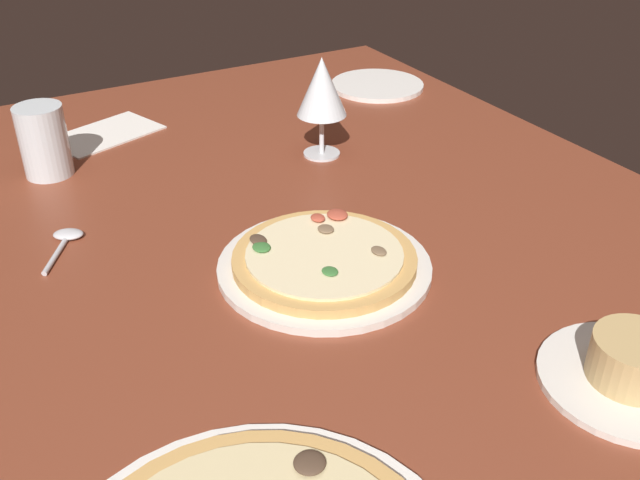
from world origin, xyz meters
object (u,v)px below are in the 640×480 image
(pizza_main, at_px, (324,262))
(wine_glass_far, at_px, (322,89))
(spoon, at_px, (65,240))
(side_plate, at_px, (377,85))
(water_glass, at_px, (45,146))
(paper_menu, at_px, (105,134))
(ramekin_on_saucer, at_px, (632,368))

(pizza_main, height_order, wine_glass_far, wine_glass_far)
(wine_glass_far, xyz_separation_m, spoon, (0.08, -0.43, -0.11))
(pizza_main, bearing_deg, side_plate, 141.45)
(water_glass, bearing_deg, wine_glass_far, 70.49)
(pizza_main, bearing_deg, paper_menu, -167.33)
(pizza_main, distance_m, ramekin_on_saucer, 0.37)
(ramekin_on_saucer, bearing_deg, spoon, -141.79)
(water_glass, bearing_deg, pizza_main, 28.49)
(side_plate, xyz_separation_m, spoon, (0.31, -0.69, 0.00))
(side_plate, height_order, paper_menu, side_plate)
(paper_menu, height_order, spoon, spoon)
(ramekin_on_saucer, distance_m, wine_glass_far, 0.63)
(water_glass, relative_size, spoon, 1.07)
(ramekin_on_saucer, bearing_deg, wine_glass_far, -179.98)
(pizza_main, relative_size, water_glass, 2.40)
(ramekin_on_saucer, height_order, side_plate, ramekin_on_saucer)
(paper_menu, distance_m, spoon, 0.36)
(wine_glass_far, height_order, water_glass, wine_glass_far)
(paper_menu, bearing_deg, wine_glass_far, 28.82)
(water_glass, xyz_separation_m, paper_menu, (-0.11, 0.12, -0.05))
(wine_glass_far, distance_m, side_plate, 0.36)
(water_glass, distance_m, spoon, 0.23)
(pizza_main, xyz_separation_m, wine_glass_far, (-0.30, 0.16, 0.10))
(ramekin_on_saucer, relative_size, side_plate, 0.95)
(pizza_main, relative_size, paper_menu, 1.47)
(paper_menu, bearing_deg, water_glass, -65.29)
(wine_glass_far, distance_m, paper_menu, 0.40)
(ramekin_on_saucer, bearing_deg, paper_menu, -161.81)
(wine_glass_far, height_order, side_plate, wine_glass_far)
(spoon, bearing_deg, side_plate, 114.13)
(water_glass, bearing_deg, ramekin_on_saucer, 27.80)
(ramekin_on_saucer, xyz_separation_m, water_glass, (-0.77, -0.41, 0.03))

